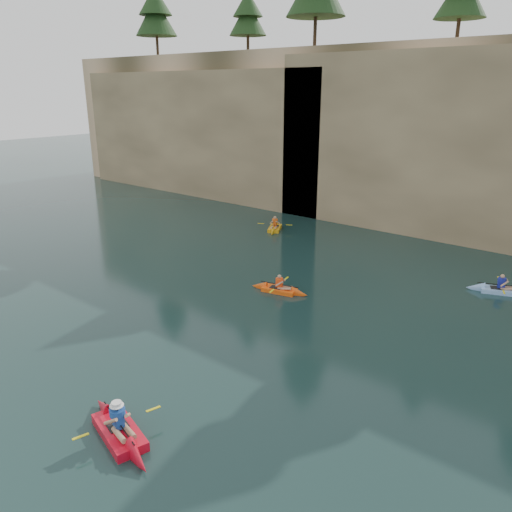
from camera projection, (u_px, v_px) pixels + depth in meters
The scene contains 10 objects.
ground at pixel (136, 389), 15.51m from camera, with size 160.00×160.00×0.00m, color black.
cliff at pixel (467, 130), 35.65m from camera, with size 70.00×16.00×12.00m, color tan.
cliff_slab_west at pixel (196, 132), 42.36m from camera, with size 26.00×2.40×10.56m, color tan.
cliff_slab_center at pixel (462, 145), 29.11m from camera, with size 24.00×2.40×11.40m, color tan.
sea_cave_west at pixel (209, 174), 41.74m from camera, with size 4.50×1.00×4.00m, color black.
sea_cave_center at pixel (359, 202), 33.53m from camera, with size 3.50×1.00×3.20m, color black.
main_kayaker at pixel (119, 431), 13.34m from camera, with size 3.66×2.35×1.33m.
kayaker_orange at pixel (279, 289), 22.81m from camera, with size 2.83×2.06×1.04m.
kayaker_yellow at pixel (275, 228), 32.70m from camera, with size 2.06×2.82×1.16m.
kayaker_ltblue_mid at pixel (500, 290), 22.72m from camera, with size 2.97×2.10×1.11m.
Camera 1 is at (11.32, -8.02, 8.90)m, focal length 35.00 mm.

